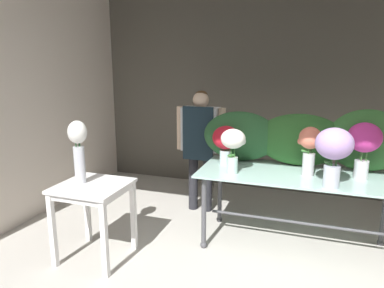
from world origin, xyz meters
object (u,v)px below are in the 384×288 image
Objects in this scene: vase_lilac_snapdragons at (334,149)px; vase_white_roses_tall at (78,147)px; vase_crimson_ranunculus at (226,140)px; display_table_glass at (297,185)px; vase_magenta_freesia at (364,142)px; florist at (200,138)px; vase_coral_lilies at (310,146)px; vase_ivory_roses at (233,144)px; side_table_white at (93,195)px.

vase_lilac_snapdragons is 0.89× the size of vase_white_roses_tall.
vase_white_roses_tall reaches higher than vase_lilac_snapdragons.
vase_crimson_ranunculus is at bearing 158.22° from vase_lilac_snapdragons.
vase_magenta_freesia is at bearing 2.89° from display_table_glass.
vase_lilac_snapdragons is at bearing -47.39° from display_table_glass.
display_table_glass is 1.38m from florist.
vase_lilac_snapdragons reaches higher than vase_coral_lilies.
florist reaches higher than vase_white_roses_tall.
florist reaches higher than vase_ivory_roses.
vase_lilac_snapdragons is at bearing 13.67° from side_table_white.
florist is at bearing 148.53° from vase_lilac_snapdragons.
vase_crimson_ranunculus is at bearing 38.34° from vase_white_roses_tall.
florist is at bearing 154.47° from vase_coral_lilies.
vase_white_roses_tall is (-2.53, -0.87, -0.05)m from vase_magenta_freesia.
vase_white_roses_tall reaches higher than display_table_glass.
vase_ivory_roses is at bearing 28.35° from side_table_white.
side_table_white is at bearing -160.10° from vase_magenta_freesia.
vase_coral_lilies is (0.86, -0.13, 0.03)m from vase_crimson_ranunculus.
florist reaches higher than side_table_white.
vase_magenta_freesia is 1.01× the size of vase_lilac_snapdragons.
vase_white_roses_tall is at bearing -117.37° from florist.
side_table_white is at bearing -138.47° from vase_crimson_ranunculus.
vase_ivory_roses is (0.59, -0.79, 0.14)m from florist.
vase_ivory_roses is 0.74× the size of vase_white_roses_tall.
vase_coral_lilies is at bearing -8.33° from vase_crimson_ranunculus.
vase_crimson_ranunculus is 0.70× the size of vase_white_roses_tall.
vase_white_roses_tall is at bearing -156.75° from display_table_glass.
florist is 2.85× the size of vase_magenta_freesia.
vase_lilac_snapdragons is at bearing -31.47° from florist.
vase_crimson_ranunculus is (1.06, 0.94, 0.42)m from side_table_white.
vase_magenta_freesia is (2.40, 0.87, 0.51)m from side_table_white.
vase_magenta_freesia is 2.67m from vase_white_roses_tall.
vase_crimson_ranunculus is 0.87× the size of vase_coral_lilies.
display_table_glass is 3.24× the size of vase_white_roses_tall.
display_table_glass is at bearing -7.52° from vase_crimson_ranunculus.
display_table_glass is at bearing -26.35° from florist.
display_table_glass is 0.77m from vase_ivory_roses.
side_table_white is 1.80× the size of vase_crimson_ranunculus.
vase_magenta_freesia is (1.34, -0.07, 0.09)m from vase_crimson_ranunculus.
vase_magenta_freesia is (0.57, 0.03, 0.48)m from display_table_glass.
vase_lilac_snapdragons is (-0.28, -0.35, -0.01)m from vase_magenta_freesia.
vase_ivory_roses is 1.22m from vase_magenta_freesia.
side_table_white is 1.40× the size of vase_magenta_freesia.
vase_ivory_roses is 0.93m from vase_lilac_snapdragons.
vase_coral_lilies is 0.48m from vase_magenta_freesia.
vase_lilac_snapdragons is (0.92, -0.13, 0.05)m from vase_ivory_roses.
vase_magenta_freesia is (1.78, -0.57, 0.20)m from florist.
florist reaches higher than vase_crimson_ranunculus.
florist is 1.45m from vase_coral_lilies.
vase_lilac_snapdragons is 2.31m from vase_white_roses_tall.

